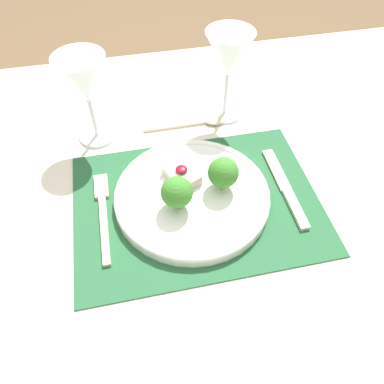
% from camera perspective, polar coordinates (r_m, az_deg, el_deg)
% --- Properties ---
extents(ground_plane, '(8.00, 8.00, 0.00)m').
position_cam_1_polar(ground_plane, '(1.33, 0.39, -22.16)').
color(ground_plane, brown).
extents(dining_table, '(1.55, 1.02, 0.75)m').
position_cam_1_polar(dining_table, '(0.72, 0.68, -5.78)').
color(dining_table, beige).
rests_on(dining_table, ground_plane).
extents(placemat, '(0.42, 0.31, 0.00)m').
position_cam_1_polar(placemat, '(0.65, 0.74, -1.66)').
color(placemat, '#235633').
rests_on(placemat, dining_table).
extents(dinner_plate, '(0.27, 0.27, 0.08)m').
position_cam_1_polar(dinner_plate, '(0.64, 0.12, -0.17)').
color(dinner_plate, white).
rests_on(dinner_plate, placemat).
extents(fork, '(0.02, 0.19, 0.01)m').
position_cam_1_polar(fork, '(0.65, -13.41, -2.62)').
color(fork, beige).
rests_on(fork, placemat).
extents(knife, '(0.02, 0.19, 0.01)m').
position_cam_1_polar(knife, '(0.68, 14.31, 0.02)').
color(knife, beige).
rests_on(knife, placemat).
extents(spoon, '(0.17, 0.04, 0.01)m').
position_cam_1_polar(spoon, '(0.80, 1.68, 10.74)').
color(spoon, beige).
rests_on(spoon, dining_table).
extents(wine_glass_near, '(0.09, 0.09, 0.18)m').
position_cam_1_polar(wine_glass_near, '(0.76, 5.61, 19.77)').
color(wine_glass_near, white).
rests_on(wine_glass_near, dining_table).
extents(wine_glass_far, '(0.09, 0.09, 0.18)m').
position_cam_1_polar(wine_glass_far, '(0.72, -16.14, 15.80)').
color(wine_glass_far, white).
rests_on(wine_glass_far, dining_table).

